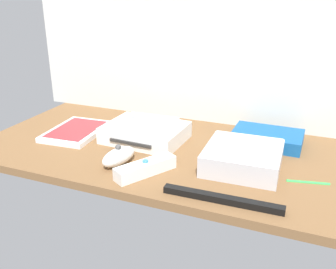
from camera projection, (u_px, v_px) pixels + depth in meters
The scene contains 11 objects.
ground_plane at pixel (168, 152), 97.90cm from camera, with size 100.00×48.00×2.00cm, color brown.
back_wall at pixel (200, 14), 106.83cm from camera, with size 110.00×1.20×64.00cm, color silver.
game_console at pixel (145, 133), 102.27cm from camera, with size 21.71×17.24×4.40cm.
mini_computer at pixel (243, 157), 86.45cm from camera, with size 17.53×17.53×5.30cm.
game_case at pixel (77, 131), 107.59cm from camera, with size 14.80×19.84×1.56cm.
network_router at pixel (267, 138), 100.00cm from camera, with size 18.19×12.60×3.40cm.
remote_wand at pixel (146, 168), 83.96cm from camera, with size 10.57×14.60×3.40cm.
remote_nunchuk at pixel (119, 156), 88.44cm from camera, with size 6.67×10.76×5.10cm.
remote_classic_pad at pixel (149, 123), 100.30cm from camera, with size 14.58×8.32×2.40cm.
sensor_bar at pixel (222, 199), 73.30cm from camera, with size 24.00×1.80×1.40cm, color black.
stylus_pen at pixel (308, 181), 80.65cm from camera, with size 0.70×0.70×9.00cm, color green.
Camera 1 is at (33.62, -82.62, 39.62)cm, focal length 40.09 mm.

